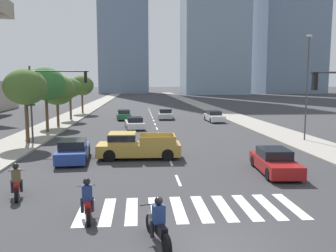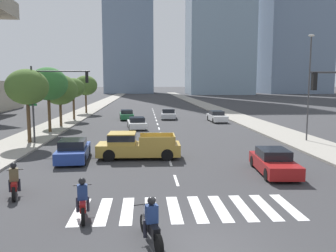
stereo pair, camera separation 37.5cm
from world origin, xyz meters
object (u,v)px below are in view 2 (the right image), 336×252
sedan_white_3 (217,117)px  street_tree_fourth (73,88)px  motorcycle_lead (151,225)px  sedan_silver_5 (169,114)px  sedan_white_4 (137,123)px  street_tree_third (60,90)px  motorcycle_third (14,183)px  sedan_red_1 (274,162)px  street_tree_fifth (86,86)px  sedan_green_2 (127,115)px  pickup_truck (135,146)px  street_tree_nearest (27,87)px  street_tree_second (48,84)px  motorcycle_trailing (83,201)px  sedan_blue_0 (73,151)px  street_lamp_east (309,81)px  traffic_signal_far (54,90)px

sedan_white_3 → street_tree_fourth: (-18.19, 2.68, 3.56)m
motorcycle_lead → sedan_silver_5: motorcycle_lead is taller
sedan_white_4 → street_tree_third: size_ratio=0.82×
motorcycle_third → street_tree_third: 24.07m
sedan_red_1 → street_tree_fifth: 40.89m
sedan_green_2 → sedan_white_4: bearing=-176.0°
motorcycle_third → pickup_truck: 8.82m
sedan_green_2 → street_tree_third: 10.94m
sedan_silver_5 → street_tree_nearest: bearing=-28.9°
street_tree_second → motorcycle_trailing: bearing=-72.5°
street_tree_fifth → street_tree_nearest: bearing=-90.0°
sedan_blue_0 → street_lamp_east: bearing=-76.4°
sedan_green_2 → street_tree_fifth: (-6.74, 8.98, 3.82)m
sedan_white_4 → street_tree_fifth: street_tree_fifth is taller
motorcycle_trailing → street_tree_fifth: bearing=-1.0°
sedan_blue_0 → sedan_white_3: bearing=-36.6°
sedan_red_1 → street_lamp_east: 12.28m
pickup_truck → sedan_green_2: size_ratio=1.22×
street_tree_fourth → street_lamp_east: bearing=-39.2°
pickup_truck → street_tree_nearest: (-8.44, 5.68, 3.70)m
street_tree_nearest → street_tree_second: (0.00, 6.05, 0.22)m
sedan_silver_5 → street_lamp_east: bearing=31.1°
sedan_silver_5 → street_tree_fifth: bearing=-119.9°
motorcycle_lead → sedan_blue_0: (-4.63, 11.73, 0.04)m
pickup_truck → sedan_silver_5: 25.11m
sedan_red_1 → sedan_white_3: (2.16, 25.10, 0.02)m
street_lamp_east → street_tree_fifth: bearing=128.7°
sedan_blue_0 → street_tree_second: (-4.61, 12.14, 4.11)m
sedan_silver_5 → street_lamp_east: street_lamp_east is taller
sedan_white_3 → street_tree_third: size_ratio=0.84×
motorcycle_trailing → sedan_silver_5: bearing=-19.1°
motorcycle_trailing → sedan_white_3: (11.37, 30.70, 0.04)m
sedan_green_2 → pickup_truck: bearing=178.7°
motorcycle_lead → sedan_white_4: motorcycle_lead is taller
sedan_green_2 → street_lamp_east: 24.95m
motorcycle_lead → sedan_white_4: size_ratio=0.47×
sedan_red_1 → street_tree_second: bearing=-130.7°
pickup_truck → traffic_signal_far: 9.18m
street_lamp_east → street_tree_nearest: bearing=178.8°
sedan_red_1 → street_tree_fifth: bearing=-152.5°
sedan_silver_5 → traffic_signal_far: 22.09m
motorcycle_third → sedan_blue_0: motorcycle_third is taller
motorcycle_third → street_tree_nearest: size_ratio=0.37×
sedan_green_2 → street_tree_third: bearing=134.1°
motorcycle_lead → sedan_green_2: (-2.50, 36.29, 0.01)m
pickup_truck → street_tree_fourth: size_ratio=1.01×
motorcycle_lead → sedan_silver_5: 37.08m
street_lamp_east → street_tree_third: 24.98m
motorcycle_third → street_tree_fourth: (-3.47, 30.77, 3.60)m
motorcycle_lead → motorcycle_third: same height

